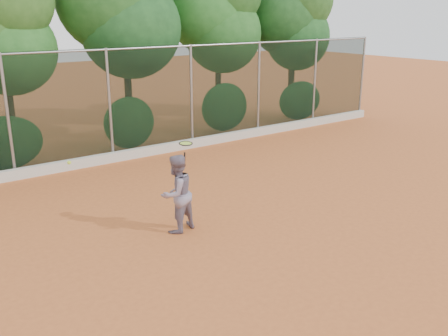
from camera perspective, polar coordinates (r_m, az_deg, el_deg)
ground at (r=10.66m, az=3.20°, el=-7.73°), size 80.00×80.00×0.00m
concrete_curb at (r=16.13m, az=-12.29°, el=1.26°), size 24.00×0.20×0.30m
tennis_player at (r=10.61m, az=-5.43°, el=-2.94°), size 0.96×0.83×1.70m
chainlink_fence at (r=15.92m, az=-12.96°, el=7.33°), size 24.09×0.09×3.50m
foliage_backdrop at (r=17.35m, az=-18.01°, el=16.19°), size 23.70×3.63×7.55m
tennis_racket at (r=10.37m, az=-4.41°, el=2.61°), size 0.33×0.33×0.52m
tennis_ball_in_flight at (r=9.61m, az=-17.28°, el=0.60°), size 0.07×0.07×0.07m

